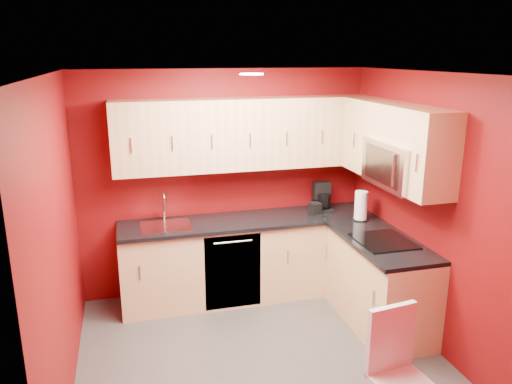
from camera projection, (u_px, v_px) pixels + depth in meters
name	position (u px, v px, depth m)	size (l,w,h in m)	color
floor	(260.00, 356.00, 4.52)	(3.20, 3.20, 0.00)	#454341
ceiling	(261.00, 74.00, 3.86)	(3.20, 3.20, 0.00)	white
wall_back	(225.00, 183.00, 5.59)	(3.20, 3.20, 0.00)	maroon
wall_front	(332.00, 312.00, 2.79)	(3.20, 3.20, 0.00)	maroon
wall_left	(58.00, 244.00, 3.79)	(3.00, 3.00, 0.00)	maroon
wall_right	(428.00, 211.00, 4.59)	(3.00, 3.00, 0.00)	maroon
base_cabinets_back	(249.00, 259.00, 5.57)	(2.80, 0.60, 0.87)	#E9C685
base_cabinets_right	(379.00, 284.00, 4.96)	(0.60, 1.30, 0.87)	#E9C685
countertop_back	(249.00, 221.00, 5.44)	(2.80, 0.63, 0.04)	black
countertop_right	(382.00, 242.00, 4.82)	(0.63, 1.27, 0.04)	black
upper_cabinets_back	(246.00, 134.00, 5.32)	(2.80, 0.35, 0.75)	#DAAC7B
upper_cabinets_right	(392.00, 136.00, 4.78)	(0.35, 1.55, 0.75)	#DAAC7B
microwave	(400.00, 164.00, 4.61)	(0.42, 0.76, 0.42)	silver
cooktop	(383.00, 241.00, 4.78)	(0.50, 0.55, 0.01)	black
sink	(166.00, 222.00, 5.22)	(0.52, 0.42, 0.35)	silver
dishwasher_front	(233.00, 272.00, 5.24)	(0.60, 0.02, 0.82)	black
downlight	(252.00, 74.00, 4.14)	(0.20, 0.20, 0.01)	white
coffee_maker	(323.00, 197.00, 5.69)	(0.19, 0.25, 0.32)	black
napkin_holder	(315.00, 208.00, 5.61)	(0.12, 0.12, 0.12)	black
paper_towel	(361.00, 206.00, 5.37)	(0.18, 0.18, 0.32)	white
dining_chair	(404.00, 379.00, 3.45)	(0.38, 0.40, 0.95)	white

